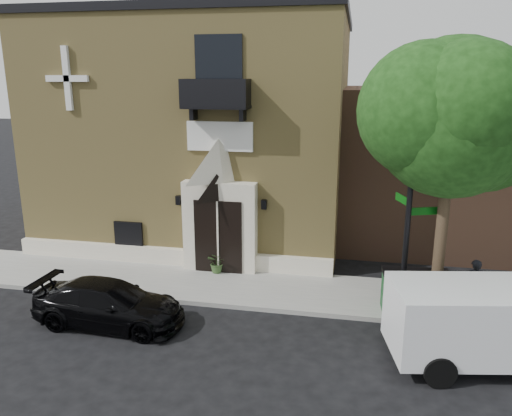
{
  "coord_description": "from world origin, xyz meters",
  "views": [
    {
      "loc": [
        3.54,
        -13.48,
        6.91
      ],
      "look_at": [
        0.44,
        2.0,
        2.7
      ],
      "focal_mm": 35.0,
      "sensor_mm": 36.0,
      "label": 1
    }
  ],
  "objects": [
    {
      "name": "church",
      "position": [
        -2.99,
        7.95,
        4.63
      ],
      "size": [
        12.2,
        11.01,
        9.3
      ],
      "color": "tan",
      "rests_on": "ground"
    },
    {
      "name": "ground",
      "position": [
        0.0,
        0.0,
        0.0
      ],
      "size": [
        120.0,
        120.0,
        0.0
      ],
      "primitive_type": "plane",
      "color": "black",
      "rests_on": "ground"
    },
    {
      "name": "dumpster",
      "position": [
        5.48,
        0.5,
        0.79
      ],
      "size": [
        1.98,
        1.19,
        1.25
      ],
      "rotation": [
        0.0,
        0.0,
        0.06
      ],
      "color": "#103D1A",
      "rests_on": "sidewalk"
    },
    {
      "name": "street_sign",
      "position": [
        5.09,
        0.46,
        3.16
      ],
      "size": [
        1.14,
        0.91,
        5.98
      ],
      "rotation": [
        0.0,
        0.0,
        0.34
      ],
      "color": "black",
      "rests_on": "sidewalk"
    },
    {
      "name": "black_sedan",
      "position": [
        -3.1,
        -1.58,
        0.63
      ],
      "size": [
        4.42,
        1.92,
        1.26
      ],
      "primitive_type": "imported",
      "rotation": [
        0.0,
        0.0,
        1.54
      ],
      "color": "black",
      "rests_on": "ground"
    },
    {
      "name": "street_tree_left",
      "position": [
        6.03,
        0.35,
        5.87
      ],
      "size": [
        4.97,
        4.38,
        7.77
      ],
      "color": "#38281C",
      "rests_on": "sidewalk"
    },
    {
      "name": "planter",
      "position": [
        -1.02,
        2.39,
        0.52
      ],
      "size": [
        0.83,
        0.78,
        0.74
      ],
      "primitive_type": "imported",
      "rotation": [
        0.0,
        0.0,
        -0.38
      ],
      "color": "#3C5B2C",
      "rests_on": "sidewalk"
    },
    {
      "name": "pedestrian_near",
      "position": [
        7.16,
        1.11,
        0.94
      ],
      "size": [
        0.62,
        0.45,
        1.58
      ],
      "primitive_type": "imported",
      "rotation": [
        0.0,
        0.0,
        3.26
      ],
      "color": "black",
      "rests_on": "sidewalk"
    },
    {
      "name": "sidewalk",
      "position": [
        1.0,
        1.5,
        0.07
      ],
      "size": [
        42.0,
        3.0,
        0.15
      ],
      "primitive_type": "cube",
      "color": "gray",
      "rests_on": "ground"
    },
    {
      "name": "fire_hydrant",
      "position": [
        6.21,
        0.59,
        0.59
      ],
      "size": [
        0.5,
        0.4,
        0.89
      ],
      "color": "maroon",
      "rests_on": "sidewalk"
    },
    {
      "name": "cargo_van",
      "position": [
        7.27,
        -1.6,
        1.14
      ],
      "size": [
        5.29,
        2.86,
        2.05
      ],
      "rotation": [
        0.0,
        0.0,
        0.18
      ],
      "color": "white",
      "rests_on": "ground"
    }
  ]
}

